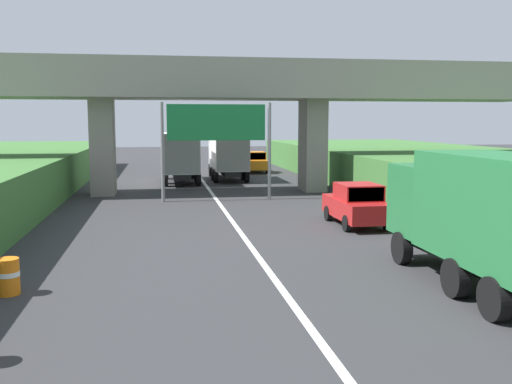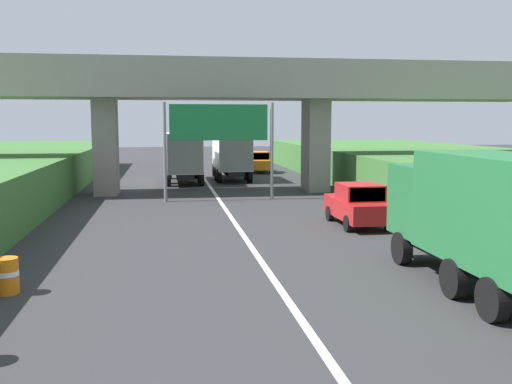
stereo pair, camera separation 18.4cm
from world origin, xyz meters
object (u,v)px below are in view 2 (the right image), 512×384
(truck_green, at_px, (485,214))
(truck_silver, at_px, (231,153))
(truck_white, at_px, (184,155))
(car_orange, at_px, (258,162))
(overhead_highway_sign, at_px, (219,129))
(car_red, at_px, (359,205))
(construction_barrel_2, at_px, (7,276))

(truck_green, height_order, truck_silver, same)
(truck_green, bearing_deg, truck_white, 103.68)
(truck_white, bearing_deg, truck_green, -76.32)
(truck_silver, xyz_separation_m, car_orange, (2.93, 5.62, -1.08))
(overhead_highway_sign, height_order, truck_silver, overhead_highway_sign)
(truck_green, bearing_deg, truck_silver, 96.32)
(car_orange, height_order, car_red, same)
(car_orange, height_order, construction_barrel_2, car_orange)
(overhead_highway_sign, xyz_separation_m, car_red, (4.90, -8.46, -2.98))
(overhead_highway_sign, relative_size, car_orange, 1.43)
(overhead_highway_sign, distance_m, truck_silver, 11.48)
(truck_white, distance_m, truck_silver, 3.79)
(car_orange, xyz_separation_m, car_red, (0.11, -25.25, 0.00))
(truck_white, bearing_deg, overhead_highway_sign, -80.61)
(car_red, bearing_deg, truck_silver, 98.81)
(car_orange, bearing_deg, truck_green, -89.57)
(truck_green, relative_size, truck_silver, 1.00)
(truck_white, xyz_separation_m, car_orange, (6.37, 7.21, -1.08))
(truck_green, relative_size, construction_barrel_2, 8.11)
(car_red, distance_m, construction_barrel_2, 13.99)
(truck_green, height_order, truck_white, same)
(overhead_highway_sign, distance_m, truck_green, 18.46)
(truck_silver, height_order, construction_barrel_2, truck_silver)
(truck_white, xyz_separation_m, construction_barrel_2, (-5.14, -25.82, -1.47))
(truck_silver, relative_size, car_red, 1.78)
(overhead_highway_sign, distance_m, truck_white, 9.89)
(truck_white, distance_m, construction_barrel_2, 26.36)
(truck_silver, xyz_separation_m, car_red, (3.04, -19.63, -1.08))
(truck_green, distance_m, truck_silver, 29.00)
(truck_green, relative_size, truck_white, 1.00)
(overhead_highway_sign, bearing_deg, car_orange, 74.08)
(truck_silver, bearing_deg, truck_green, -83.68)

